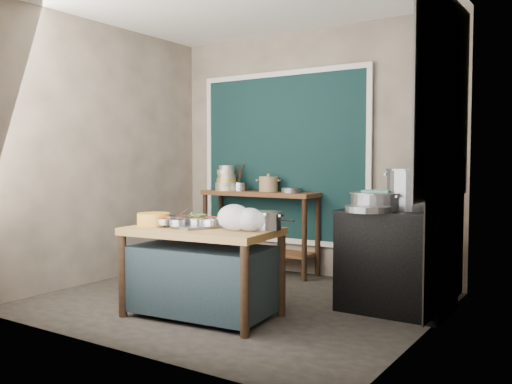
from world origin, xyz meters
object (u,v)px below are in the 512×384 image
Objects in this scene: back_counter at (259,232)px; stove_block at (396,262)px; steamer at (376,201)px; saucepan at (267,221)px; ceramic_crock at (269,185)px; yellow_basin at (154,219)px; stock_pot at (412,189)px; utensil_cup at (240,187)px; condiment_tray at (191,225)px; prep_table at (202,272)px.

stove_block is (1.90, -0.73, -0.05)m from back_counter.
saucepan is at bearing -127.30° from steamer.
saucepan is 1.13× the size of ceramic_crock.
stock_pot is (1.85, 1.28, 0.26)m from yellow_basin.
saucepan is 1.59× the size of utensil_cup.
condiment_tray is 1.76× the size of yellow_basin.
back_counter is 2.04m from stove_block.
stock_pot reaches higher than condiment_tray.
back_counter is 1.99m from saucepan.
condiment_tray is 1.04× the size of steamer.
yellow_basin is 1.95m from steamer.
steamer reaches higher than saucepan.
utensil_cup is (-1.38, 1.61, 0.18)m from saucepan.
condiment_tray is at bearing 20.05° from yellow_basin.
ceramic_crock is 0.51× the size of stock_pot.
utensil_cup is at bearing 158.43° from steamer.
condiment_tray is (0.47, -1.80, 0.29)m from back_counter.
prep_table is 2.02m from ceramic_crock.
steamer reaches higher than prep_table.
utensil_cup is at bearing 102.25° from yellow_basin.
steamer is at bearing 35.19° from yellow_basin.
ceramic_crock is 2.01m from stock_pot.
yellow_basin is 0.59× the size of steamer.
prep_table is at bearing -155.08° from saucepan.
condiment_tray is 0.67m from saucepan.
utensil_cup is 0.35× the size of steamer.
stock_pot reaches higher than stove_block.
prep_table is 1.70m from stove_block.
ceramic_crock reaches higher than stove_block.
saucepan reaches higher than yellow_basin.
yellow_basin is at bearing -88.85° from ceramic_crock.
utensil_cup is 0.71× the size of ceramic_crock.
utensil_cup is (-2.17, 0.72, 0.58)m from stove_block.
prep_table is 1.92m from back_counter.
utensil_cup is at bearing 134.04° from saucepan.
prep_table is at bearing -7.16° from condiment_tray.
back_counter is 2.18m from stock_pot.
saucepan is (1.11, -1.62, 0.35)m from back_counter.
yellow_basin is at bearing -77.75° from utensil_cup.
stock_pot is (1.53, 1.16, 0.30)m from condiment_tray.
utensil_cup is at bearing 110.19° from prep_table.
back_counter is at bearing 158.98° from stove_block.
stove_block is at bearing 34.17° from yellow_basin.
condiment_tray is 2.10× the size of ceramic_crock.
yellow_basin is at bearing -145.83° from stove_block.
utensil_cup is (-0.27, -0.01, 0.53)m from back_counter.
saucepan is at bearing 15.99° from condiment_tray.
utensil_cup is at bearing 161.59° from stove_block.
ceramic_crock reaches higher than utensil_cup.
prep_table is 5.31× the size of ceramic_crock.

